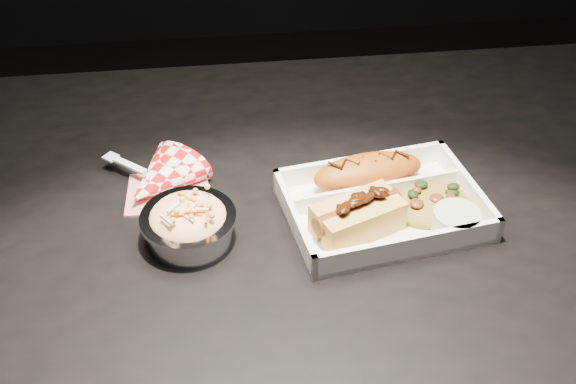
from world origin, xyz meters
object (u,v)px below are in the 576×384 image
Objects in this scene: foil_coleslaw_cup at (189,222)px; napkin_fork at (159,181)px; dining_table at (282,255)px; food_tray at (382,209)px; hotdog at (358,215)px; fried_pastry at (368,172)px.

napkin_fork reaches higher than foil_coleslaw_cup.
food_tray is at bearing -14.34° from dining_table.
dining_table is at bearing 121.14° from hotdog.
hotdog is 0.81× the size of napkin_fork.
napkin_fork reaches higher than food_tray.
foil_coleslaw_cup reaches higher than food_tray.
napkin_fork is at bearing 154.36° from food_tray.
food_tray reaches higher than dining_table.
hotdog is 1.05× the size of foil_coleslaw_cup.
food_tray is 0.30m from napkin_fork.
dining_table is at bearing -169.94° from fried_pastry.
food_tray is (0.13, -0.03, 0.10)m from dining_table.
hotdog reaches higher than fried_pastry.
fried_pastry is at bearing 33.67° from napkin_fork.
napkin_fork is at bearing 173.37° from fried_pastry.
napkin_fork is (-0.16, 0.05, 0.11)m from dining_table.
food_tray is 2.19× the size of hotdog.
fried_pastry is (0.12, 0.02, 0.12)m from dining_table.
foil_coleslaw_cup is at bearing -163.21° from fried_pastry.
foil_coleslaw_cup is (-0.24, -0.07, -0.00)m from fried_pastry.
napkin_fork reaches higher than hotdog.
fried_pastry is at bearing 16.79° from foil_coleslaw_cup.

